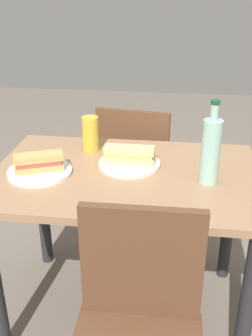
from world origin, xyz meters
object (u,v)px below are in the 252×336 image
at_px(dining_table, 126,199).
at_px(baguette_sandwich_near, 39,162).
at_px(baguette_sandwich_far, 129,155).
at_px(water_bottle, 211,150).
at_px(knife_far, 128,156).
at_px(beer_glass, 90,134).
at_px(plate_near, 40,172).
at_px(plate_far, 129,164).
at_px(chair_far, 137,168).
at_px(knife_near, 36,164).
at_px(chair_near, 138,327).

distance_m(dining_table, baguette_sandwich_near, 0.39).
bearing_deg(dining_table, baguette_sandwich_far, 85.48).
height_order(baguette_sandwich_far, water_bottle, water_bottle).
height_order(knife_far, beer_glass, beer_glass).
relative_size(plate_near, baguette_sandwich_far, 1.24).
xyz_separation_m(baguette_sandwich_near, baguette_sandwich_far, (0.35, 0.12, 0.00)).
height_order(plate_far, water_bottle, water_bottle).
xyz_separation_m(water_bottle, beer_glass, (-0.51, 0.25, -0.05)).
distance_m(chair_far, beer_glass, 0.50).
height_order(dining_table, baguette_sandwich_far, baguette_sandwich_far).
distance_m(baguette_sandwich_near, knife_near, 0.06).
xyz_separation_m(knife_near, beer_glass, (0.19, 0.21, 0.06)).
distance_m(baguette_sandwich_near, water_bottle, 0.67).
xyz_separation_m(chair_far, baguette_sandwich_near, (-0.33, -0.61, 0.29)).
distance_m(chair_near, plate_near, 0.72).
xyz_separation_m(dining_table, knife_near, (-0.37, -0.00, 0.14)).
bearing_deg(baguette_sandwich_far, chair_near, -80.73).
bearing_deg(chair_near, knife_near, 131.13).
bearing_deg(baguette_sandwich_far, baguette_sandwich_near, -161.15).
xyz_separation_m(chair_far, baguette_sandwich_far, (0.02, -0.49, 0.29)).
bearing_deg(beer_glass, dining_table, -48.36).
bearing_deg(chair_near, knife_far, 99.40).
xyz_separation_m(plate_near, water_bottle, (0.67, 0.01, 0.12)).
bearing_deg(water_bottle, chair_near, -112.72).
height_order(baguette_sandwich_near, beer_glass, beer_glass).
bearing_deg(plate_far, baguette_sandwich_near, -161.15).
relative_size(chair_near, plate_near, 3.26).
relative_size(chair_near, baguette_sandwich_far, 4.05).
bearing_deg(baguette_sandwich_near, dining_table, 8.45).
xyz_separation_m(plate_far, knife_far, (-0.01, 0.06, 0.01)).
height_order(dining_table, plate_near, plate_near).
distance_m(knife_far, beer_glass, 0.21).
height_order(plate_far, baguette_sandwich_far, baguette_sandwich_far).
height_order(water_bottle, beer_glass, water_bottle).
bearing_deg(baguette_sandwich_near, knife_near, 123.79).
bearing_deg(knife_far, water_bottle, -26.56).
xyz_separation_m(chair_near, knife_far, (-0.11, 0.68, 0.26)).
bearing_deg(knife_far, knife_near, -160.87).
xyz_separation_m(baguette_sandwich_near, knife_far, (0.34, 0.18, -0.03)).
distance_m(plate_near, knife_far, 0.38).
height_order(chair_near, plate_far, chair_near).
bearing_deg(knife_near, plate_near, -56.21).
distance_m(dining_table, plate_far, 0.15).
relative_size(knife_far, water_bottle, 0.56).
bearing_deg(chair_far, beer_glass, -117.00).
height_order(chair_far, beer_glass, beer_glass).
xyz_separation_m(knife_far, water_bottle, (0.33, -0.16, 0.11)).
bearing_deg(plate_far, chair_near, -80.73).
relative_size(water_bottle, beer_glass, 2.06).
xyz_separation_m(plate_far, beer_glass, (-0.19, 0.14, 0.07)).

